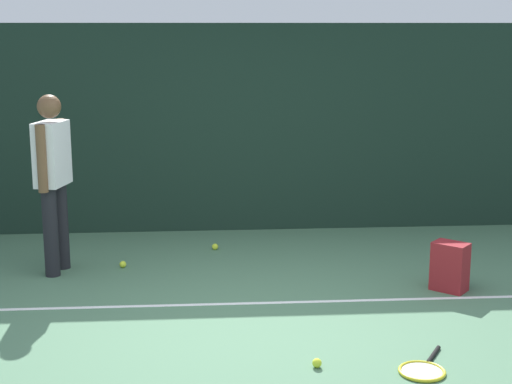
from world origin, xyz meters
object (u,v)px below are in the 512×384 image
Objects in this scene: tennis_player at (53,173)px; tennis_ball_near_player at (123,264)px; tennis_ball_by_fence at (215,247)px; backpack at (451,267)px; tennis_ball_mid_court at (317,363)px; tennis_racket at (423,370)px.

tennis_player is 25.76× the size of tennis_ball_near_player.
tennis_player is at bearing -157.41° from tennis_ball_by_fence.
backpack reaches higher than tennis_ball_mid_court.
tennis_player is 1.12m from tennis_ball_near_player.
tennis_ball_near_player is (-2.27, 2.49, 0.02)m from tennis_racket.
tennis_ball_near_player is 1.00× the size of tennis_ball_mid_court.
backpack is at bearing -16.18° from tennis_ball_near_player.
backpack is (0.71, 1.62, 0.20)m from tennis_racket.
tennis_player is 25.76× the size of tennis_ball_by_fence.
tennis_player is at bearing 133.33° from tennis_ball_mid_court.
tennis_ball_near_player reaches higher than tennis_racket.
backpack is 2.09m from tennis_ball_mid_court.
backpack is 2.52m from tennis_ball_by_fence.
backpack is at bearing -34.38° from tennis_ball_by_fence.
tennis_racket is 9.32× the size of tennis_ball_by_fence.
tennis_player reaches higher than tennis_ball_by_fence.
tennis_player is at bearing -98.45° from tennis_racket.
tennis_ball_by_fence is at bearing -124.47° from tennis_racket.
tennis_ball_near_player and tennis_ball_mid_court have the same top height.
tennis_player is 3.75m from backpack.
tennis_racket is 0.73m from tennis_ball_mid_court.
tennis_ball_near_player is at bearing -148.91° from tennis_ball_by_fence.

